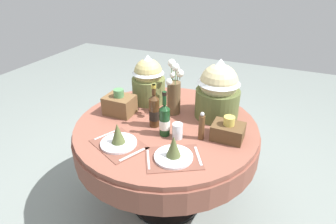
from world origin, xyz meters
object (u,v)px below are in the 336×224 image
(dining_table, at_px, (166,138))
(wine_bottle_left, at_px, (154,111))
(tumbler_near_right, at_px, (177,131))
(place_setting_left, at_px, (118,139))
(woven_basket_side_left, at_px, (120,104))
(place_setting_right, at_px, (174,152))
(flower_vase, at_px, (174,90))
(woven_basket_side_right, at_px, (228,131))
(gift_tub_back_left, at_px, (148,78))
(pepper_mill, at_px, (202,127))
(wine_bottle_centre, at_px, (165,120))
(gift_tub_back_right, at_px, (218,87))

(dining_table, relative_size, wine_bottle_left, 4.25)
(wine_bottle_left, xyz_separation_m, tumbler_near_right, (0.21, -0.08, -0.07))
(place_setting_left, bearing_deg, woven_basket_side_left, 120.72)
(place_setting_right, bearing_deg, wine_bottle_left, 132.54)
(flower_vase, distance_m, woven_basket_side_right, 0.53)
(gift_tub_back_left, bearing_deg, place_setting_left, -80.29)
(dining_table, relative_size, woven_basket_side_left, 6.13)
(flower_vase, bearing_deg, dining_table, -85.75)
(flower_vase, distance_m, wine_bottle_left, 0.26)
(pepper_mill, bearing_deg, place_setting_right, -107.33)
(place_setting_left, relative_size, wine_bottle_centre, 1.28)
(gift_tub_back_left, xyz_separation_m, woven_basket_side_left, (-0.11, -0.28, -0.14))
(gift_tub_back_right, bearing_deg, woven_basket_side_right, -60.89)
(woven_basket_side_left, bearing_deg, flower_vase, 24.85)
(flower_vase, relative_size, woven_basket_side_right, 2.08)
(dining_table, height_order, place_setting_left, place_setting_left)
(tumbler_near_right, distance_m, woven_basket_side_left, 0.57)
(dining_table, xyz_separation_m, gift_tub_back_left, (-0.29, 0.28, 0.35))
(flower_vase, xyz_separation_m, wine_bottle_left, (-0.05, -0.24, -0.07))
(dining_table, relative_size, place_setting_left, 3.31)
(gift_tub_back_left, bearing_deg, wine_bottle_centre, -51.40)
(pepper_mill, bearing_deg, dining_table, 163.39)
(place_setting_left, height_order, pepper_mill, pepper_mill)
(pepper_mill, xyz_separation_m, gift_tub_back_right, (0.01, 0.35, 0.15))
(flower_vase, height_order, tumbler_near_right, flower_vase)
(place_setting_left, bearing_deg, pepper_mill, 31.30)
(place_setting_left, height_order, flower_vase, flower_vase)
(wine_bottle_centre, distance_m, gift_tub_back_left, 0.55)
(gift_tub_back_right, bearing_deg, tumbler_near_right, -111.28)
(dining_table, height_order, woven_basket_side_right, woven_basket_side_right)
(place_setting_right, distance_m, woven_basket_side_left, 0.72)
(wine_bottle_left, height_order, gift_tub_back_right, gift_tub_back_right)
(wine_bottle_centre, bearing_deg, pepper_mill, 12.10)
(dining_table, relative_size, pepper_mill, 6.76)
(pepper_mill, bearing_deg, gift_tub_back_left, 147.54)
(dining_table, bearing_deg, gift_tub_back_left, 135.39)
(wine_bottle_centre, height_order, gift_tub_back_right, gift_tub_back_right)
(wine_bottle_left, distance_m, woven_basket_side_left, 0.34)
(place_setting_right, bearing_deg, woven_basket_side_left, 149.06)
(place_setting_right, height_order, woven_basket_side_right, woven_basket_side_right)
(place_setting_left, height_order, wine_bottle_left, wine_bottle_left)
(flower_vase, bearing_deg, woven_basket_side_left, -155.15)
(place_setting_left, bearing_deg, woven_basket_side_right, 29.63)
(place_setting_left, height_order, place_setting_right, same)
(gift_tub_back_right, bearing_deg, wine_bottle_centre, -122.14)
(dining_table, height_order, pepper_mill, pepper_mill)
(place_setting_right, xyz_separation_m, gift_tub_back_right, (0.10, 0.63, 0.19))
(woven_basket_side_left, bearing_deg, woven_basket_side_right, -0.97)
(tumbler_near_right, xyz_separation_m, gift_tub_back_left, (-0.44, 0.43, 0.16))
(flower_vase, distance_m, gift_tub_back_right, 0.34)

